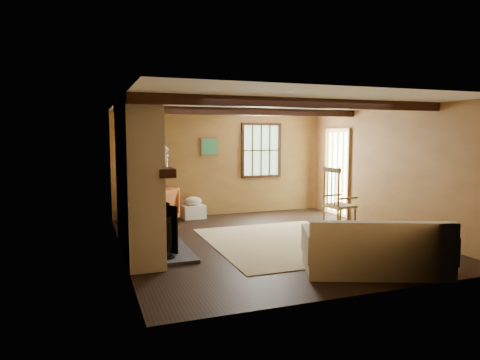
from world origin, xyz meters
name	(u,v)px	position (x,y,z in m)	size (l,w,h in m)	color
ground	(268,241)	(0.00, 0.00, 0.00)	(5.50, 5.50, 0.00)	black
room_envelope	(274,148)	(0.22, 0.26, 1.63)	(5.02, 5.52, 2.44)	olive
fireplace	(139,184)	(-2.23, 0.00, 1.10)	(1.02, 2.30, 2.40)	brown
rug	(283,242)	(0.20, -0.20, 0.00)	(2.50, 3.00, 0.01)	tan
rocking_chair	(338,204)	(1.62, 0.32, 0.53)	(0.96, 0.59, 1.26)	#A3844F
sofa	(376,253)	(0.64, -2.15, 0.27)	(2.08, 1.49, 0.77)	white
firewood_pile	(141,215)	(-1.91, 2.60, 0.13)	(0.73, 0.13, 0.26)	brown
laundry_basket	(193,212)	(-0.76, 2.47, 0.15)	(0.50, 0.38, 0.30)	white
basket_pillow	(193,201)	(-0.76, 2.47, 0.40)	(0.39, 0.31, 0.19)	white
armchair	(154,206)	(-1.69, 2.11, 0.39)	(0.83, 0.85, 0.77)	#BF6026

